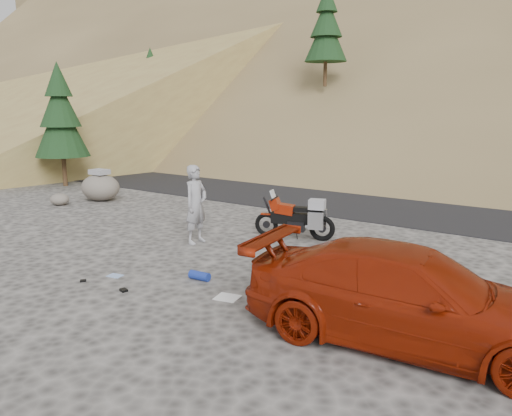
% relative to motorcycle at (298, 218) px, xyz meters
% --- Properties ---
extents(ground, '(140.00, 140.00, 0.00)m').
position_rel_motorcycle_xyz_m(ground, '(-1.30, -2.83, -0.52)').
color(ground, '#3C3937').
rests_on(ground, ground).
extents(road, '(120.00, 7.00, 0.05)m').
position_rel_motorcycle_xyz_m(road, '(-1.30, 6.17, -0.52)').
color(road, black).
rests_on(road, ground).
extents(conifer_verge, '(2.20, 2.20, 5.04)m').
position_rel_motorcycle_xyz_m(conifer_verge, '(-12.30, 1.67, 2.37)').
color(conifer_verge, '#362113').
rests_on(conifer_verge, ground).
extents(motorcycle, '(1.99, 0.95, 1.22)m').
position_rel_motorcycle_xyz_m(motorcycle, '(0.00, 0.00, 0.00)').
color(motorcycle, black).
rests_on(motorcycle, ground).
extents(man, '(0.48, 0.71, 1.89)m').
position_rel_motorcycle_xyz_m(man, '(-1.80, -1.75, -0.52)').
color(man, '#98989D').
rests_on(man, ground).
extents(red_car, '(4.79, 2.39, 1.34)m').
position_rel_motorcycle_xyz_m(red_car, '(4.13, -3.92, -0.52)').
color(red_car, maroon).
rests_on(red_car, ground).
extents(boulder, '(1.61, 1.43, 1.11)m').
position_rel_motorcycle_xyz_m(boulder, '(-8.31, 0.42, -0.04)').
color(boulder, '#605952').
rests_on(boulder, ground).
extents(small_rock, '(0.84, 0.81, 0.39)m').
position_rel_motorcycle_xyz_m(small_rock, '(-8.73, -0.92, -0.32)').
color(small_rock, '#605952').
rests_on(small_rock, ground).
extents(gear_white_cloth, '(0.47, 0.44, 0.01)m').
position_rel_motorcycle_xyz_m(gear_white_cloth, '(1.06, -4.11, -0.52)').
color(gear_white_cloth, white).
rests_on(gear_white_cloth, ground).
extents(gear_blue_mat, '(0.43, 0.20, 0.17)m').
position_rel_motorcycle_xyz_m(gear_blue_mat, '(0.06, -3.71, -0.44)').
color(gear_blue_mat, navy).
rests_on(gear_blue_mat, ground).
extents(gear_bottle, '(0.08, 0.08, 0.20)m').
position_rel_motorcycle_xyz_m(gear_bottle, '(2.35, -3.67, -0.42)').
color(gear_bottle, navy).
rests_on(gear_bottle, ground).
extents(gear_funnel, '(0.16, 0.16, 0.19)m').
position_rel_motorcycle_xyz_m(gear_funnel, '(2.53, -4.61, -0.43)').
color(gear_funnel, red).
rests_on(gear_funnel, ground).
extents(gear_glove_a, '(0.17, 0.14, 0.04)m').
position_rel_motorcycle_xyz_m(gear_glove_a, '(-0.65, -4.95, -0.50)').
color(gear_glove_a, black).
rests_on(gear_glove_a, ground).
extents(gear_glove_b, '(0.13, 0.14, 0.04)m').
position_rel_motorcycle_xyz_m(gear_glove_b, '(-1.67, -5.06, -0.50)').
color(gear_glove_b, black).
rests_on(gear_glove_b, ground).
extents(gear_blue_cloth, '(0.32, 0.26, 0.01)m').
position_rel_motorcycle_xyz_m(gear_blue_cloth, '(-1.44, -4.51, -0.52)').
color(gear_blue_cloth, '#8CA8D8').
rests_on(gear_blue_cloth, ground).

